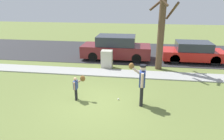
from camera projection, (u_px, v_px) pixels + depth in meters
The scene contains 10 objects.
ground_plane at pixel (110, 74), 11.64m from camera, with size 48.00×48.00×0.00m, color olive.
sidewalk_strip at pixel (111, 73), 11.73m from camera, with size 36.00×1.20×0.06m, color #A3A39E.
road_surface at pixel (120, 52), 16.40m from camera, with size 36.00×6.80×0.02m, color #2D2D30.
person_adult at pixel (141, 80), 7.96m from camera, with size 0.68×0.64×1.70m.
person_child at pixel (78, 85), 8.51m from camera, with size 0.46×0.40×1.06m.
baseball at pixel (118, 99), 8.69m from camera, with size 0.07×0.07×0.07m, color white.
utility_cabinet at pixel (107, 59), 12.50m from camera, with size 0.66×0.54×1.09m, color beige.
street_tree_near at pixel (162, 22), 11.56m from camera, with size 1.85×1.88×5.21m.
parked_suv_maroon at pixel (116, 48), 14.25m from camera, with size 4.70×1.90×1.63m.
parked_hatchback_red at pixel (193, 52), 13.70m from camera, with size 4.00×1.75×1.33m.
Camera 1 is at (1.64, -7.27, 4.10)m, focal length 32.91 mm.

